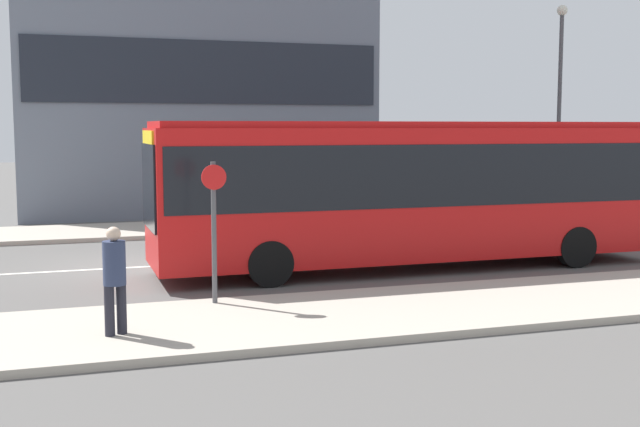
{
  "coord_description": "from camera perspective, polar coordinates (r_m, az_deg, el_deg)",
  "views": [
    {
      "loc": [
        -1.74,
        -18.79,
        3.25
      ],
      "look_at": [
        3.86,
        -1.79,
        1.31
      ],
      "focal_mm": 45.0,
      "sensor_mm": 36.0,
      "label": 1
    }
  ],
  "objects": [
    {
      "name": "ground_plane",
      "position": [
        19.15,
        -12.79,
        -3.75
      ],
      "size": [
        120.0,
        120.0,
        0.0
      ],
      "primitive_type": "plane",
      "color": "#595654"
    },
    {
      "name": "sidewalk_near",
      "position": [
        13.05,
        -10.13,
        -8.04
      ],
      "size": [
        44.0,
        3.5,
        0.13
      ],
      "color": "#B2A899",
      "rests_on": "ground_plane"
    },
    {
      "name": "sidewalk_far",
      "position": [
        25.3,
        -14.15,
        -1.24
      ],
      "size": [
        44.0,
        3.5,
        0.13
      ],
      "color": "#B2A899",
      "rests_on": "ground_plane"
    },
    {
      "name": "lane_centerline",
      "position": [
        19.15,
        -12.79,
        -3.73
      ],
      "size": [
        41.8,
        0.16,
        0.01
      ],
      "color": "silver",
      "rests_on": "ground_plane"
    },
    {
      "name": "city_bus",
      "position": [
        18.45,
        6.56,
        2.05
      ],
      "size": [
        11.87,
        2.47,
        3.37
      ],
      "rotation": [
        0.0,
        0.0,
        0.08
      ],
      "color": "red",
      "rests_on": "ground_plane"
    },
    {
      "name": "parked_car_0",
      "position": [
        25.93,
        12.38,
        0.21
      ],
      "size": [
        4.49,
        1.76,
        1.29
      ],
      "color": "#4C5156",
      "rests_on": "ground_plane"
    },
    {
      "name": "parked_car_1",
      "position": [
        28.71,
        21.01,
        0.49
      ],
      "size": [
        4.18,
        1.74,
        1.26
      ],
      "color": "silver",
      "rests_on": "ground_plane"
    },
    {
      "name": "pedestrian_near_stop",
      "position": [
        12.4,
        -14.4,
        -4.19
      ],
      "size": [
        0.34,
        0.34,
        1.64
      ],
      "rotation": [
        0.0,
        0.0,
        0.42
      ],
      "color": "#23232D",
      "rests_on": "sidewalk_near"
    },
    {
      "name": "bus_stop_sign",
      "position": [
        14.23,
        -7.55,
        -0.51
      ],
      "size": [
        0.44,
        0.12,
        2.51
      ],
      "color": "#4C4C51",
      "rests_on": "sidewalk_near"
    },
    {
      "name": "street_lamp",
      "position": [
        28.89,
        16.68,
        8.43
      ],
      "size": [
        0.36,
        0.36,
        7.22
      ],
      "color": "#4C4C51",
      "rests_on": "sidewalk_far"
    }
  ]
}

